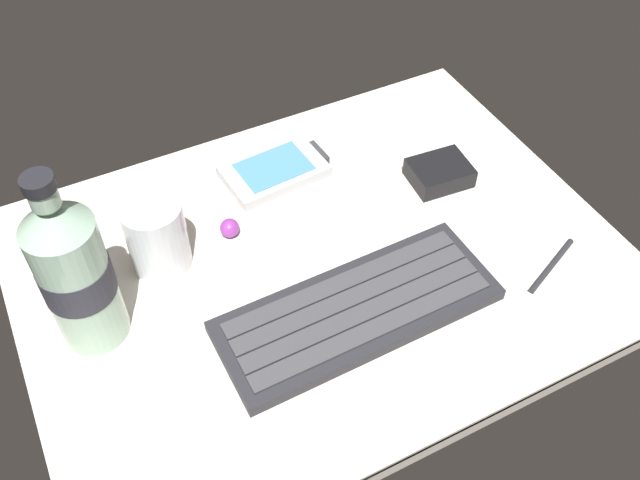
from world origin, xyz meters
TOP-DOWN VIEW (x-y plane):
  - ground_plane at (0.00, -0.23)cm, footprint 64.00×48.00cm
  - keyboard at (-0.32, -8.46)cm, footprint 29.22×11.61cm
  - handheld_device at (1.19, 14.43)cm, footprint 13.23×8.57cm
  - juice_cup at (-15.51, 7.26)cm, footprint 6.40×6.40cm
  - water_bottle at (-24.26, 1.81)cm, footprint 6.73×6.73cm
  - charger_block at (18.48, 4.63)cm, footprint 7.43×6.15cm
  - trackball_mouse at (-7.45, 7.71)cm, footprint 2.20×2.20cm
  - stylus_pen at (21.92, -12.36)cm, footprint 8.99×4.43cm

SIDE VIEW (x-z plane):
  - ground_plane at x=0.00cm, z-range -2.39..0.41cm
  - stylus_pen at x=21.92cm, z-range 0.00..0.70cm
  - handheld_device at x=1.19cm, z-range -0.02..1.48cm
  - keyboard at x=-0.32cm, z-range -0.04..1.66cm
  - trackball_mouse at x=-7.45cm, z-range 0.00..2.20cm
  - charger_block at x=18.48cm, z-range 0.00..2.40cm
  - juice_cup at x=-15.51cm, z-range -0.34..8.16cm
  - water_bottle at x=-24.26cm, z-range -1.39..19.41cm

